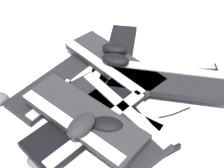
# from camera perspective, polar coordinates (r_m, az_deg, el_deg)

# --- Properties ---
(ground_plane) EXTENTS (3.20, 3.20, 0.00)m
(ground_plane) POSITION_cam_1_polar(r_m,az_deg,el_deg) (1.18, 3.97, -2.61)
(ground_plane) COLOR silver
(keyboard_0) EXTENTS (0.46, 0.26, 0.03)m
(keyboard_0) POSITION_cam_1_polar(r_m,az_deg,el_deg) (1.34, 0.38, 5.22)
(keyboard_0) COLOR black
(keyboard_0) RESTS_ON ground
(keyboard_1) EXTENTS (0.41, 0.42, 0.03)m
(keyboard_1) POSITION_cam_1_polar(r_m,az_deg,el_deg) (1.24, -9.16, 0.37)
(keyboard_1) COLOR black
(keyboard_1) RESTS_ON ground
(keyboard_2) EXTENTS (0.40, 0.43, 0.03)m
(keyboard_2) POSITION_cam_1_polar(r_m,az_deg,el_deg) (1.10, -2.10, -5.87)
(keyboard_2) COLOR black
(keyboard_2) RESTS_ON ground
(keyboard_3) EXTENTS (0.46, 0.31, 0.03)m
(keyboard_3) POSITION_cam_1_polar(r_m,az_deg,el_deg) (1.12, 2.53, -4.96)
(keyboard_3) COLOR black
(keyboard_3) RESTS_ON ground
(keyboard_4) EXTENTS (0.20, 0.45, 0.03)m
(keyboard_4) POSITION_cam_1_polar(r_m,az_deg,el_deg) (1.26, 9.58, 1.19)
(keyboard_4) COLOR black
(keyboard_4) RESTS_ON ground
(keyboard_5) EXTENTS (0.45, 0.36, 0.03)m
(keyboard_5) POSITION_cam_1_polar(r_m,az_deg,el_deg) (1.06, -0.15, -6.02)
(keyboard_5) COLOR black
(keyboard_5) RESTS_ON keyboard_3
(keyboard_6) EXTENTS (0.39, 0.44, 0.03)m
(keyboard_6) POSITION_cam_1_polar(r_m,az_deg,el_deg) (1.05, -4.56, -6.49)
(keyboard_6) COLOR black
(keyboard_6) RESTS_ON keyboard_2
(keyboard_7) EXTENTS (0.42, 0.41, 0.03)m
(keyboard_7) POSITION_cam_1_polar(r_m,az_deg,el_deg) (1.02, -5.47, -6.02)
(keyboard_7) COLOR #232326
(keyboard_7) RESTS_ON keyboard_6
(keyboard_8) EXTENTS (0.27, 0.46, 0.03)m
(keyboard_8) POSITION_cam_1_polar(r_m,az_deg,el_deg) (1.20, 10.10, 0.55)
(keyboard_8) COLOR black
(keyboard_8) RESTS_ON keyboard_4
(keyboard_9) EXTENTS (0.44, 0.38, 0.03)m
(keyboard_9) POSITION_cam_1_polar(r_m,az_deg,el_deg) (1.26, 0.10, 3.92)
(keyboard_9) COLOR #232326
(keyboard_9) RESTS_ON keyboard_0
(mouse_1) EXTENTS (0.07, 0.11, 0.04)m
(mouse_1) POSITION_cam_1_polar(r_m,az_deg,el_deg) (1.01, -12.20, -13.34)
(mouse_1) COLOR #4C4C51
(mouse_1) RESTS_ON ground
(mouse_2) EXTENTS (0.13, 0.12, 0.04)m
(mouse_2) POSITION_cam_1_polar(r_m,az_deg,el_deg) (0.95, -5.64, -7.53)
(mouse_2) COLOR black
(mouse_2) RESTS_ON keyboard_7
(mouse_3) EXTENTS (0.10, 0.13, 0.04)m
(mouse_3) POSITION_cam_1_polar(r_m,az_deg,el_deg) (1.22, 0.65, 4.48)
(mouse_3) COLOR black
(mouse_3) RESTS_ON keyboard_9
(mouse_4) EXTENTS (0.09, 0.12, 0.04)m
(mouse_4) POSITION_cam_1_polar(r_m,az_deg,el_deg) (0.99, -1.04, -7.53)
(mouse_4) COLOR black
(mouse_4) RESTS_ON keyboard_5
(mouse_5) EXTENTS (0.09, 0.12, 0.04)m
(mouse_5) POSITION_cam_1_polar(r_m,az_deg,el_deg) (1.28, 0.65, 6.59)
(mouse_5) COLOR black
(mouse_5) RESTS_ON keyboard_9
(cable_0) EXTENTS (0.21, 0.28, 0.01)m
(cable_0) POSITION_cam_1_polar(r_m,az_deg,el_deg) (1.14, 5.08, -4.36)
(cable_0) COLOR black
(cable_0) RESTS_ON ground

